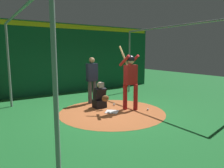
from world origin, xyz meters
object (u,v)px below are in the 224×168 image
at_px(batter, 130,77).
at_px(baseball_1, 148,109).
at_px(baseball_0, 114,105).
at_px(home_plate, 112,112).
at_px(catcher, 100,98).
at_px(umpire, 92,77).

bearing_deg(batter, baseball_1, 44.52).
height_order(batter, baseball_0, batter).
relative_size(home_plate, baseball_0, 5.68).
bearing_deg(batter, home_plate, -97.03).
bearing_deg(baseball_0, catcher, -92.64).
xyz_separation_m(batter, catcher, (-0.77, -0.76, -0.79)).
relative_size(batter, baseball_1, 29.77).
height_order(catcher, baseball_0, catcher).
bearing_deg(catcher, batter, 44.59).
xyz_separation_m(umpire, baseball_0, (0.84, 0.47, -0.97)).
relative_size(home_plate, batter, 0.19).
height_order(batter, umpire, batter).
height_order(catcher, baseball_1, catcher).
xyz_separation_m(catcher, umpire, (-0.81, 0.11, 0.64)).
height_order(home_plate, baseball_1, baseball_1).
bearing_deg(umpire, baseball_0, 29.11).
xyz_separation_m(catcher, baseball_0, (0.03, 0.58, -0.33)).
bearing_deg(catcher, baseball_1, 44.57).
xyz_separation_m(home_plate, baseball_0, (-0.66, 0.51, 0.03)).
distance_m(baseball_0, baseball_1, 1.33).
distance_m(catcher, baseball_1, 1.73).
relative_size(catcher, baseball_1, 12.80).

